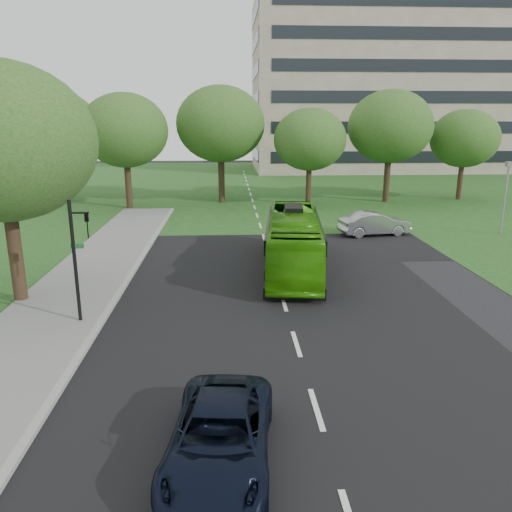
{
  "coord_description": "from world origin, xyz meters",
  "views": [
    {
      "loc": [
        -2.23,
        -17.55,
        7.38
      ],
      "look_at": [
        -1.08,
        3.69,
        1.6
      ],
      "focal_mm": 35.0,
      "sensor_mm": 36.0,
      "label": 1
    }
  ],
  "objects_px": {
    "camera_pole": "(506,188)",
    "tree_park_e": "(465,139)",
    "tree_park_d": "(390,127)",
    "tree_park_a": "(125,130)",
    "tree_park_c": "(310,140)",
    "sedan": "(374,224)",
    "traffic_light": "(78,253)",
    "tree_park_f": "(57,127)",
    "office_building": "(385,86)",
    "tree_park_b": "(220,124)",
    "suv": "(220,437)",
    "tree_side_near": "(1,142)",
    "bus": "(293,242)"
  },
  "relations": [
    {
      "from": "camera_pole",
      "to": "tree_park_e",
      "type": "bearing_deg",
      "value": 54.66
    },
    {
      "from": "tree_park_e",
      "to": "tree_park_d",
      "type": "bearing_deg",
      "value": -172.31
    },
    {
      "from": "tree_park_a",
      "to": "tree_park_c",
      "type": "bearing_deg",
      "value": 3.22
    },
    {
      "from": "sedan",
      "to": "tree_park_c",
      "type": "bearing_deg",
      "value": 1.09
    },
    {
      "from": "sedan",
      "to": "traffic_light",
      "type": "xyz_separation_m",
      "value": [
        -15.14,
        -14.3,
        1.98
      ]
    },
    {
      "from": "traffic_light",
      "to": "tree_park_f",
      "type": "bearing_deg",
      "value": 97.25
    },
    {
      "from": "tree_park_c",
      "to": "sedan",
      "type": "height_order",
      "value": "tree_park_c"
    },
    {
      "from": "office_building",
      "to": "tree_park_e",
      "type": "height_order",
      "value": "office_building"
    },
    {
      "from": "tree_park_b",
      "to": "suv",
      "type": "height_order",
      "value": "tree_park_b"
    },
    {
      "from": "office_building",
      "to": "tree_park_f",
      "type": "relative_size",
      "value": 3.97
    },
    {
      "from": "tree_park_c",
      "to": "tree_park_e",
      "type": "distance_m",
      "value": 15.25
    },
    {
      "from": "office_building",
      "to": "tree_park_f",
      "type": "bearing_deg",
      "value": -141.29
    },
    {
      "from": "office_building",
      "to": "tree_park_f",
      "type": "xyz_separation_m",
      "value": [
        -39.71,
        -31.82,
        -5.64
      ]
    },
    {
      "from": "tree_park_d",
      "to": "tree_side_near",
      "type": "relative_size",
      "value": 1.05
    },
    {
      "from": "suv",
      "to": "tree_park_e",
      "type": "bearing_deg",
      "value": 64.89
    },
    {
      "from": "office_building",
      "to": "tree_park_b",
      "type": "xyz_separation_m",
      "value": [
        -24.87,
        -32.86,
        -5.41
      ]
    },
    {
      "from": "office_building",
      "to": "sedan",
      "type": "distance_m",
      "value": 50.97
    },
    {
      "from": "suv",
      "to": "tree_park_c",
      "type": "bearing_deg",
      "value": 83.91
    },
    {
      "from": "tree_park_a",
      "to": "tree_side_near",
      "type": "relative_size",
      "value": 1.0
    },
    {
      "from": "sedan",
      "to": "camera_pole",
      "type": "height_order",
      "value": "camera_pole"
    },
    {
      "from": "tree_side_near",
      "to": "traffic_light",
      "type": "height_order",
      "value": "tree_side_near"
    },
    {
      "from": "tree_park_c",
      "to": "tree_park_f",
      "type": "height_order",
      "value": "tree_park_f"
    },
    {
      "from": "tree_park_d",
      "to": "tree_park_c",
      "type": "bearing_deg",
      "value": -170.19
    },
    {
      "from": "tree_park_f",
      "to": "suv",
      "type": "height_order",
      "value": "tree_park_f"
    },
    {
      "from": "tree_park_c",
      "to": "tree_side_near",
      "type": "height_order",
      "value": "tree_side_near"
    },
    {
      "from": "tree_park_e",
      "to": "camera_pole",
      "type": "height_order",
      "value": "tree_park_e"
    },
    {
      "from": "office_building",
      "to": "bus",
      "type": "distance_m",
      "value": 59.94
    },
    {
      "from": "bus",
      "to": "tree_side_near",
      "type": "bearing_deg",
      "value": -154.71
    },
    {
      "from": "traffic_light",
      "to": "tree_park_b",
      "type": "bearing_deg",
      "value": 69.25
    },
    {
      "from": "office_building",
      "to": "traffic_light",
      "type": "distance_m",
      "value": 69.18
    },
    {
      "from": "tree_park_a",
      "to": "tree_park_d",
      "type": "bearing_deg",
      "value": 5.36
    },
    {
      "from": "tree_park_c",
      "to": "tree_side_near",
      "type": "bearing_deg",
      "value": -123.18
    },
    {
      "from": "tree_side_near",
      "to": "traffic_light",
      "type": "relative_size",
      "value": 2.06
    },
    {
      "from": "tree_park_f",
      "to": "sedan",
      "type": "relative_size",
      "value": 2.14
    },
    {
      "from": "tree_park_e",
      "to": "tree_park_f",
      "type": "xyz_separation_m",
      "value": [
        -37.78,
        0.6,
        1.1
      ]
    },
    {
      "from": "tree_park_d",
      "to": "sedan",
      "type": "relative_size",
      "value": 2.15
    },
    {
      "from": "tree_park_e",
      "to": "bus",
      "type": "distance_m",
      "value": 29.89
    },
    {
      "from": "tree_park_d",
      "to": "tree_park_a",
      "type": "bearing_deg",
      "value": -174.64
    },
    {
      "from": "bus",
      "to": "suv",
      "type": "distance_m",
      "value": 15.32
    },
    {
      "from": "bus",
      "to": "sedan",
      "type": "relative_size",
      "value": 2.22
    },
    {
      "from": "tree_park_f",
      "to": "bus",
      "type": "distance_m",
      "value": 30.35
    },
    {
      "from": "suv",
      "to": "camera_pole",
      "type": "relative_size",
      "value": 1.0
    },
    {
      "from": "suv",
      "to": "tree_park_f",
      "type": "bearing_deg",
      "value": 117.66
    },
    {
      "from": "tree_park_d",
      "to": "camera_pole",
      "type": "height_order",
      "value": "tree_park_d"
    },
    {
      "from": "tree_park_a",
      "to": "tree_park_e",
      "type": "xyz_separation_m",
      "value": [
        30.97,
        3.21,
        -0.84
      ]
    },
    {
      "from": "tree_side_near",
      "to": "bus",
      "type": "height_order",
      "value": "tree_side_near"
    },
    {
      "from": "tree_park_f",
      "to": "camera_pole",
      "type": "distance_m",
      "value": 37.46
    },
    {
      "from": "tree_park_f",
      "to": "office_building",
      "type": "bearing_deg",
      "value": 38.71
    },
    {
      "from": "tree_park_a",
      "to": "traffic_light",
      "type": "xyz_separation_m",
      "value": [
        3.22,
        -26.09,
        -3.83
      ]
    },
    {
      "from": "bus",
      "to": "traffic_light",
      "type": "xyz_separation_m",
      "value": [
        -8.73,
        -6.65,
        1.29
      ]
    }
  ]
}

